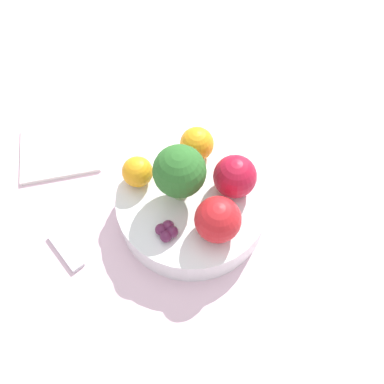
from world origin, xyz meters
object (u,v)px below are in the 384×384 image
(grape_cluster, at_px, (167,231))
(orange_front, at_px, (197,144))
(bowl, at_px, (192,205))
(apple_red, at_px, (218,220))
(spoon, at_px, (66,250))
(napkin, at_px, (60,149))
(broccoli, at_px, (180,171))
(orange_back, at_px, (138,172))
(apple_green, at_px, (235,177))

(grape_cluster, bearing_deg, orange_front, -92.32)
(bowl, distance_m, orange_front, 0.08)
(apple_red, bearing_deg, spoon, 17.13)
(grape_cluster, bearing_deg, napkin, -28.71)
(broccoli, distance_m, orange_front, 0.07)
(broccoli, bearing_deg, orange_back, -4.77)
(grape_cluster, height_order, napkin, grape_cluster)
(apple_red, height_order, orange_front, apple_red)
(orange_back, distance_m, napkin, 0.16)
(orange_front, height_order, orange_back, orange_front)
(apple_green, height_order, napkin, apple_green)
(bowl, height_order, apple_red, apple_red)
(apple_green, bearing_deg, orange_front, -35.58)
(apple_red, distance_m, apple_green, 0.06)
(broccoli, relative_size, spoon, 1.31)
(bowl, height_order, grape_cluster, grape_cluster)
(apple_red, xyz_separation_m, grape_cluster, (0.05, 0.02, -0.02))
(broccoli, relative_size, napkin, 0.54)
(napkin, relative_size, spoon, 2.41)
(apple_red, bearing_deg, orange_front, -64.17)
(apple_green, bearing_deg, orange_back, 8.64)
(bowl, distance_m, apple_green, 0.07)
(broccoli, height_order, orange_front, broccoli)
(apple_red, xyz_separation_m, spoon, (0.18, 0.06, -0.07))
(apple_green, xyz_separation_m, orange_back, (0.12, 0.02, -0.01))
(orange_front, bearing_deg, napkin, 3.34)
(bowl, relative_size, napkin, 1.30)
(broccoli, xyz_separation_m, apple_green, (-0.06, -0.02, -0.02))
(grape_cluster, xyz_separation_m, napkin, (0.20, -0.11, -0.05))
(napkin, bearing_deg, apple_red, 160.35)
(broccoli, bearing_deg, napkin, -14.38)
(apple_green, xyz_separation_m, spoon, (0.19, 0.12, -0.06))
(apple_green, relative_size, orange_back, 1.37)
(bowl, relative_size, grape_cluster, 6.92)
(bowl, relative_size, orange_front, 4.32)
(broccoli, height_order, spoon, broccoli)
(bowl, height_order, broccoli, broccoli)
(orange_back, bearing_deg, apple_red, 158.15)
(apple_green, distance_m, napkin, 0.27)
(broccoli, relative_size, apple_green, 1.50)
(grape_cluster, distance_m, spoon, 0.14)
(broccoli, xyz_separation_m, apple_red, (-0.05, 0.04, -0.02))
(orange_front, relative_size, grape_cluster, 1.60)
(broccoli, height_order, apple_green, broccoli)
(napkin, xyz_separation_m, spoon, (-0.08, 0.15, 0.00))
(spoon, bearing_deg, grape_cluster, -163.60)
(apple_green, bearing_deg, bowl, 27.16)
(grape_cluster, height_order, spoon, grape_cluster)
(orange_front, distance_m, napkin, 0.21)
(broccoli, relative_size, orange_front, 1.81)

